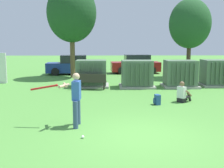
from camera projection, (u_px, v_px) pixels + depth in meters
name	position (u px, v px, depth m)	size (l,w,h in m)	color
ground_plane	(142.00, 136.00, 8.02)	(96.00, 96.00, 0.00)	#51933D
transformer_west	(91.00, 74.00, 16.81)	(2.10, 1.70, 1.62)	#9E9B93
transformer_mid_west	(137.00, 74.00, 16.56)	(2.10, 1.70, 1.62)	#9E9B93
transformer_mid_east	(180.00, 74.00, 16.63)	(2.10, 1.70, 1.62)	#9E9B93
transformer_east	(217.00, 73.00, 17.07)	(2.10, 1.70, 1.62)	#9E9B93
park_bench	(90.00, 80.00, 15.73)	(1.84, 0.67, 0.92)	#2D2823
batter	(75.00, 97.00, 8.82)	(1.61, 0.72, 1.74)	#384C75
sports_ball	(83.00, 137.00, 7.81)	(0.09, 0.09, 0.09)	white
seated_spectator	(183.00, 94.00, 12.51)	(0.77, 0.71, 0.96)	black
backpack	(157.00, 100.00, 12.02)	(0.30, 0.35, 0.44)	#264C8C
tree_left	(72.00, 13.00, 20.55)	(3.69, 3.69, 7.05)	brown
tree_center_left	(190.00, 24.00, 20.45)	(3.08, 3.08, 5.88)	#4C3828
parked_car_leftmost	(73.00, 65.00, 23.17)	(4.29, 2.10, 1.62)	navy
parked_car_left_of_center	(136.00, 65.00, 24.05)	(4.30, 2.13, 1.62)	maroon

